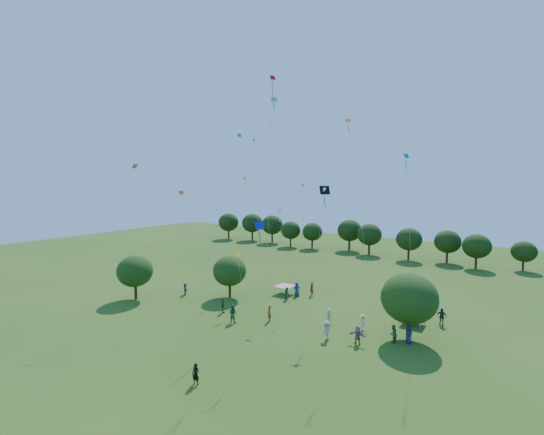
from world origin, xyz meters
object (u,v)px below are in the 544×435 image
at_px(near_tree_north, 230,271).
at_px(tent_red_stripe, 285,286).
at_px(tent_blue, 413,314).
at_px(man_in_black, 196,374).
at_px(near_tree_east, 409,298).
at_px(pirate_kite, 324,193).
at_px(red_high_kite, 271,123).
at_px(near_tree_west, 135,271).

bearing_deg(near_tree_north, tent_red_stripe, 44.04).
bearing_deg(tent_blue, man_in_black, -116.69).
xyz_separation_m(near_tree_east, pirate_kite, (-9.16, 0.94, 9.45)).
bearing_deg(red_high_kite, near_tree_east, -10.69).
bearing_deg(red_high_kite, tent_red_stripe, 74.29).
distance_m(near_tree_north, tent_red_stripe, 7.52).
xyz_separation_m(near_tree_west, red_high_kite, (13.79, 9.90, 18.20)).
distance_m(near_tree_west, red_high_kite, 24.89).
height_order(tent_blue, man_in_black, man_in_black).
xyz_separation_m(man_in_black, pirate_kite, (1.68, 17.26, 12.59)).
bearing_deg(man_in_black, near_tree_north, 110.17).
relative_size(tent_red_stripe, red_high_kite, 0.08).
distance_m(tent_red_stripe, tent_blue, 16.33).
xyz_separation_m(near_tree_west, near_tree_north, (9.28, 7.14, -0.17)).
bearing_deg(pirate_kite, near_tree_west, -161.13).
height_order(near_tree_north, man_in_black, near_tree_north).
xyz_separation_m(tent_blue, pirate_kite, (-8.62, -3.23, 12.35)).
relative_size(near_tree_west, pirate_kite, 0.43).
distance_m(man_in_black, red_high_kite, 29.46).
bearing_deg(near_tree_north, man_in_black, -56.60).
relative_size(near_tree_north, tent_blue, 2.41).
height_order(tent_red_stripe, red_high_kite, red_high_kite).
bearing_deg(near_tree_east, near_tree_west, -168.06).
height_order(near_tree_east, man_in_black, near_tree_east).
bearing_deg(man_in_black, pirate_kite, 71.22).
bearing_deg(near_tree_west, near_tree_east, 11.94).
xyz_separation_m(near_tree_west, pirate_kite, (22.07, 7.54, 9.82)).
xyz_separation_m(near_tree_north, pirate_kite, (12.79, 0.40, 9.99)).
height_order(near_tree_west, near_tree_east, near_tree_east).
bearing_deg(tent_red_stripe, man_in_black, -74.67).
height_order(near_tree_east, pirate_kite, pirate_kite).
distance_m(tent_blue, pirate_kite, 15.40).
xyz_separation_m(near_tree_north, tent_red_stripe, (5.13, 4.96, -2.36)).
relative_size(near_tree_north, tent_red_stripe, 2.41).
relative_size(tent_blue, pirate_kite, 0.17).
distance_m(near_tree_west, near_tree_north, 11.71).
relative_size(near_tree_north, red_high_kite, 0.20).
relative_size(near_tree_north, pirate_kite, 0.41).
distance_m(tent_blue, red_high_kite, 26.76).
height_order(tent_red_stripe, pirate_kite, pirate_kite).
height_order(near_tree_east, tent_blue, near_tree_east).
height_order(near_tree_north, red_high_kite, red_high_kite).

